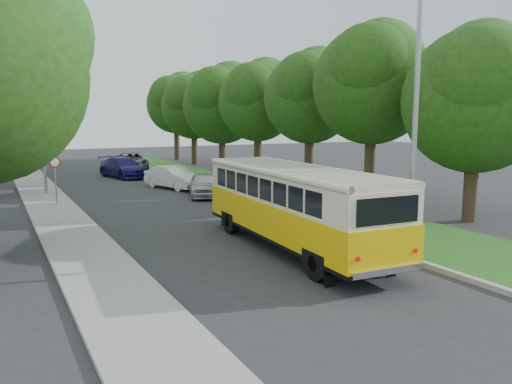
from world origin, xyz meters
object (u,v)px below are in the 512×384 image
car_blue (124,167)px  lamppost_far (40,121)px  car_grey (131,162)px  vintage_bus (294,208)px  car_white (174,177)px  car_silver (204,185)px  lamppost_near (413,114)px

car_blue → lamppost_far: bearing=-145.0°
lamppost_far → car_grey: bearing=55.5°
vintage_bus → car_white: (1.27, 15.57, -0.68)m
lamppost_far → car_silver: size_ratio=1.95×
vintage_bus → car_white: size_ratio=2.19×
lamppost_near → car_white: lamppost_near is taller
lamppost_near → car_grey: size_ratio=1.51×
lamppost_near → vintage_bus: (-2.89, 2.11, -3.00)m
lamppost_far → car_grey: size_ratio=1.42×
car_silver → vintage_bus: bearing=-79.6°
car_silver → car_white: 3.79m
lamppost_far → car_silver: (7.70, -4.59, -3.46)m
car_white → car_blue: size_ratio=0.84×
lamppost_far → vintage_bus: bearing=-69.9°
lamppost_far → vintage_bus: size_ratio=0.81×
car_silver → car_blue: (-1.71, 11.13, 0.07)m
car_grey → lamppost_far: bearing=-116.3°
vintage_bus → car_silver: vintage_bus is taller
car_silver → car_grey: 15.80m
lamppost_far → car_white: bearing=-6.5°
lamppost_far → car_white: 8.09m
vintage_bus → lamppost_near: bearing=-32.8°
car_blue → lamppost_near: bearing=-95.8°
vintage_bus → car_silver: bearing=85.1°
lamppost_far → car_grey: lamppost_far is taller
car_blue → car_grey: (1.71, 4.67, 0.00)m
lamppost_near → car_silver: size_ratio=2.08×
car_blue → car_grey: 4.97m
car_white → car_grey: car_grey is taller
vintage_bus → car_grey: (1.69, 27.60, -0.64)m
car_white → lamppost_far: bearing=154.2°
car_blue → car_white: bearing=-92.5°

